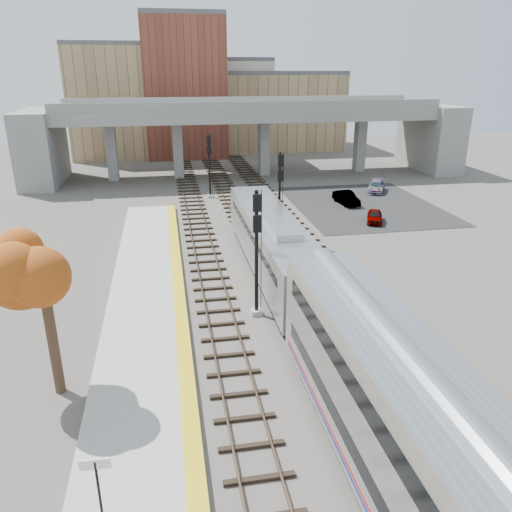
{
  "coord_description": "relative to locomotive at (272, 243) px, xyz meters",
  "views": [
    {
      "loc": [
        -5.68,
        -18.64,
        13.21
      ],
      "look_at": [
        -0.62,
        9.06,
        2.5
      ],
      "focal_mm": 35.0,
      "sensor_mm": 36.0,
      "label": 1
    }
  ],
  "objects": [
    {
      "name": "ground",
      "position": [
        -1.0,
        -11.89,
        -2.28
      ],
      "size": [
        160.0,
        160.0,
        0.0
      ],
      "primitive_type": "plane",
      "color": "#47423D",
      "rests_on": "ground"
    },
    {
      "name": "platform",
      "position": [
        -8.25,
        -11.89,
        -2.1
      ],
      "size": [
        4.5,
        60.0,
        0.35
      ],
      "primitive_type": "cube",
      "color": "#9E9E99",
      "rests_on": "ground"
    },
    {
      "name": "yellow_strip",
      "position": [
        -6.35,
        -11.89,
        -1.92
      ],
      "size": [
        0.7,
        60.0,
        0.01
      ],
      "primitive_type": "cube",
      "color": "yellow",
      "rests_on": "platform"
    },
    {
      "name": "tracks",
      "position": [
        -0.07,
        0.61,
        -2.2
      ],
      "size": [
        10.7,
        95.0,
        0.25
      ],
      "color": "black",
      "rests_on": "ground"
    },
    {
      "name": "overpass",
      "position": [
        3.92,
        33.11,
        3.53
      ],
      "size": [
        54.0,
        12.0,
        9.5
      ],
      "color": "slate",
      "rests_on": "ground"
    },
    {
      "name": "buildings_far",
      "position": [
        0.26,
        54.68,
        5.6
      ],
      "size": [
        43.0,
        21.0,
        20.6
      ],
      "color": "tan",
      "rests_on": "ground"
    },
    {
      "name": "parking_lot",
      "position": [
        13.0,
        16.11,
        -2.26
      ],
      "size": [
        14.0,
        18.0,
        0.04
      ],
      "primitive_type": "cube",
      "color": "black",
      "rests_on": "ground"
    },
    {
      "name": "locomotive",
      "position": [
        0.0,
        0.0,
        0.0
      ],
      "size": [
        3.02,
        19.05,
        4.1
      ],
      "color": "#A8AAB2",
      "rests_on": "ground"
    },
    {
      "name": "signal_mast_near",
      "position": [
        -2.1,
        -5.65,
        1.33
      ],
      "size": [
        0.6,
        0.64,
        7.21
      ],
      "color": "#9E9E99",
      "rests_on": "ground"
    },
    {
      "name": "signal_mast_mid",
      "position": [
        2.0,
        6.67,
        1.27
      ],
      "size": [
        0.6,
        0.64,
        7.13
      ],
      "color": "#9E9E99",
      "rests_on": "ground"
    },
    {
      "name": "signal_mast_far",
      "position": [
        -2.1,
        21.93,
        1.01
      ],
      "size": [
        0.6,
        0.64,
        6.75
      ],
      "color": "#9E9E99",
      "rests_on": "ground"
    },
    {
      "name": "station_sign",
      "position": [
        -9.23,
        -18.55,
        -0.3
      ],
      "size": [
        0.9,
        0.09,
        2.27
      ],
      "rotation": [
        0.0,
        0.0,
        -0.05
      ],
      "color": "black",
      "rests_on": "platform"
    },
    {
      "name": "tree",
      "position": [
        -11.77,
        -11.12,
        3.68
      ],
      "size": [
        3.6,
        3.6,
        8.03
      ],
      "color": "#382619",
      "rests_on": "ground"
    },
    {
      "name": "car_a",
      "position": [
        11.64,
        10.12,
        -1.68
      ],
      "size": [
        2.48,
        3.54,
        1.12
      ],
      "primitive_type": "imported",
      "rotation": [
        0.0,
        0.0,
        -0.39
      ],
      "color": "#99999E",
      "rests_on": "parking_lot"
    },
    {
      "name": "car_b",
      "position": [
        11.29,
        16.61,
        -1.58
      ],
      "size": [
        1.8,
        4.11,
        1.32
      ],
      "primitive_type": "imported",
      "rotation": [
        0.0,
        0.0,
        0.1
      ],
      "color": "#99999E",
      "rests_on": "parking_lot"
    },
    {
      "name": "car_c",
      "position": [
        16.46,
        21.08,
        -1.64
      ],
      "size": [
        3.46,
        4.43,
        1.2
      ],
      "primitive_type": "imported",
      "rotation": [
        0.0,
        0.0,
        -0.5
      ],
      "color": "#99999E",
      "rests_on": "parking_lot"
    }
  ]
}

